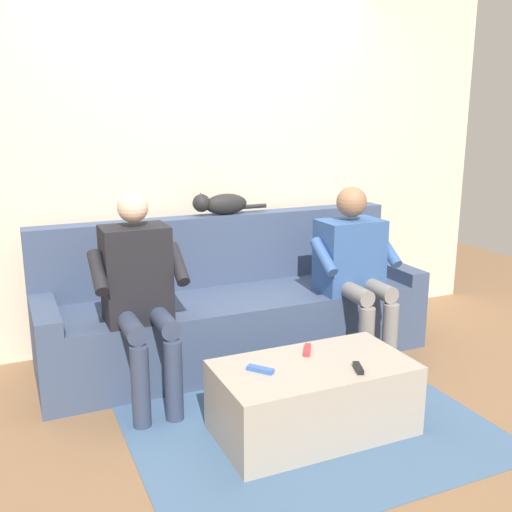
{
  "coord_description": "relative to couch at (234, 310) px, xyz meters",
  "views": [
    {
      "loc": [
        1.4,
        3.39,
        1.63
      ],
      "look_at": [
        0.0,
        0.24,
        0.79
      ],
      "focal_mm": 41.05,
      "sensor_mm": 36.0,
      "label": 1
    }
  ],
  "objects": [
    {
      "name": "couch",
      "position": [
        0.0,
        0.0,
        0.0
      ],
      "size": [
        2.59,
        0.76,
        0.94
      ],
      "color": "#3D4C6B",
      "rests_on": "ground"
    },
    {
      "name": "person_left_seated",
      "position": [
        -0.72,
        0.36,
        0.35
      ],
      "size": [
        0.57,
        0.55,
        1.16
      ],
      "color": "#335693",
      "rests_on": "ground"
    },
    {
      "name": "cat_on_backrest",
      "position": [
        -0.0,
        -0.25,
        0.7
      ],
      "size": [
        0.55,
        0.13,
        0.16
      ],
      "color": "black",
      "rests_on": "couch"
    },
    {
      "name": "floor_rug",
      "position": [
        0.0,
        0.99,
        -0.31
      ],
      "size": [
        1.85,
        1.61,
        0.01
      ],
      "primitive_type": "cube",
      "color": "#426084",
      "rests_on": "ground"
    },
    {
      "name": "coffee_table",
      "position": [
        0.0,
        1.11,
        -0.13
      ],
      "size": [
        1.01,
        0.55,
        0.38
      ],
      "color": "#A89E8E",
      "rests_on": "ground"
    },
    {
      "name": "ground_plane",
      "position": [
        0.0,
        0.74,
        -0.32
      ],
      "size": [
        8.0,
        8.0,
        0.0
      ],
      "primitive_type": "plane",
      "color": "#846042"
    },
    {
      "name": "remote_black",
      "position": [
        -0.16,
        1.26,
        0.07
      ],
      "size": [
        0.07,
        0.12,
        0.02
      ],
      "primitive_type": "cube",
      "rotation": [
        0.0,
        0.0,
        4.36
      ],
      "color": "black",
      "rests_on": "coffee_table"
    },
    {
      "name": "remote_blue",
      "position": [
        0.29,
        1.08,
        0.07
      ],
      "size": [
        0.12,
        0.13,
        0.02
      ],
      "primitive_type": "cube",
      "rotation": [
        0.0,
        0.0,
        2.26
      ],
      "color": "#3860B7",
      "rests_on": "coffee_table"
    },
    {
      "name": "back_wall",
      "position": [
        0.0,
        -0.49,
        1.03
      ],
      "size": [
        4.74,
        0.06,
        2.7
      ],
      "primitive_type": "cube",
      "color": "beige",
      "rests_on": "ground"
    },
    {
      "name": "person_right_seated",
      "position": [
        0.72,
        0.37,
        0.36
      ],
      "size": [
        0.52,
        0.58,
        1.21
      ],
      "color": "black",
      "rests_on": "ground"
    },
    {
      "name": "remote_red",
      "position": [
        -0.04,
        0.96,
        0.07
      ],
      "size": [
        0.1,
        0.14,
        0.02
      ],
      "primitive_type": "cube",
      "rotation": [
        0.0,
        0.0,
        1.01
      ],
      "color": "#B73333",
      "rests_on": "coffee_table"
    }
  ]
}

